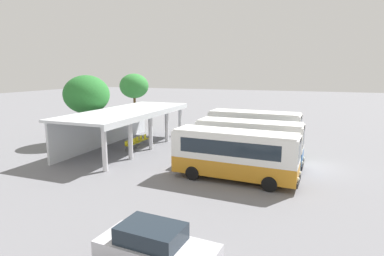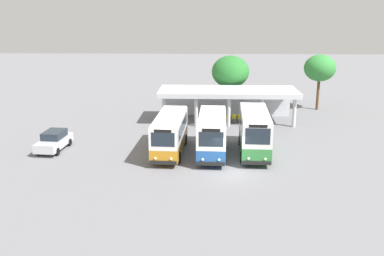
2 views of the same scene
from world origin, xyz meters
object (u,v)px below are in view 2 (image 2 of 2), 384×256
Objects in this scene: waiting_chair_second_from_end at (222,117)px; city_bus_second_in_row at (212,133)px; city_bus_nearest_orange at (170,132)px; waiting_chair_middle_seat at (228,118)px; city_bus_middle_cream at (254,131)px; waiting_chair_end_by_column at (216,117)px; waiting_chair_far_end_seat at (246,118)px; waiting_chair_fourth_seat at (234,117)px; parked_car_flank at (54,141)px; waiting_chair_fifth_seat at (240,118)px.

city_bus_second_in_row is at bearing -96.38° from waiting_chair_second_from_end.
city_bus_nearest_orange is 11.63m from waiting_chair_middle_seat.
city_bus_middle_cream is (6.87, -0.01, 0.19)m from city_bus_nearest_orange.
waiting_chair_end_by_column and waiting_chair_far_end_seat have the same top height.
city_bus_second_in_row reaches higher than waiting_chair_middle_seat.
waiting_chair_second_from_end is at bearing 177.92° from waiting_chair_far_end_seat.
waiting_chair_middle_seat is 1.87m from waiting_chair_far_end_seat.
waiting_chair_fourth_seat is at bearing 60.55° from city_bus_nearest_orange.
waiting_chair_end_by_column is (0.56, 10.61, -1.30)m from city_bus_second_in_row.
waiting_chair_far_end_seat is (16.95, 9.85, -0.31)m from parked_car_flank.
city_bus_second_in_row is at bearing -106.06° from waiting_chair_fifth_seat.
waiting_chair_fourth_seat is at bearing 0.57° from waiting_chair_end_by_column.
city_bus_nearest_orange reaches higher than waiting_chair_far_end_seat.
waiting_chair_end_by_column is 0.62m from waiting_chair_second_from_end.
waiting_chair_fourth_seat is (-1.00, 10.40, -1.43)m from city_bus_middle_cream.
city_bus_second_in_row is 3.45m from city_bus_middle_cream.
waiting_chair_fifth_seat is (1.24, 0.06, 0.00)m from waiting_chair_middle_seat.
waiting_chair_middle_seat is at bearing 63.04° from city_bus_nearest_orange.
waiting_chair_end_by_column is 1.00× the size of waiting_chair_far_end_seat.
city_bus_middle_cream is 8.76× the size of waiting_chair_end_by_column.
waiting_chair_middle_seat is (-1.63, 10.32, -1.43)m from city_bus_middle_cream.
waiting_chair_end_by_column and waiting_chair_middle_seat have the same top height.
waiting_chair_end_by_column is 1.00× the size of waiting_chair_middle_seat.
waiting_chair_end_by_column and waiting_chair_second_from_end have the same top height.
city_bus_nearest_orange is 1.04× the size of city_bus_second_in_row.
waiting_chair_fifth_seat is at bearing 92.11° from city_bus_middle_cream.
city_bus_nearest_orange is 9.89m from parked_car_flank.
waiting_chair_far_end_seat is at bearing 30.17° from parked_car_flank.
city_bus_middle_cream reaches higher than waiting_chair_fourth_seat.
city_bus_second_in_row reaches higher than waiting_chair_far_end_seat.
city_bus_nearest_orange is 9.25× the size of waiting_chair_fifth_seat.
waiting_chair_fourth_seat and waiting_chair_far_end_seat have the same top height.
waiting_chair_fifth_seat is at bearing -0.04° from waiting_chair_end_by_column.
city_bus_middle_cream is at bearing -74.53° from waiting_chair_end_by_column.
waiting_chair_fifth_seat is (0.62, -0.02, 0.00)m from waiting_chair_fourth_seat.
city_bus_middle_cream reaches higher than waiting_chair_second_from_end.
waiting_chair_fifth_seat is (2.49, -0.00, 0.00)m from waiting_chair_end_by_column.
waiting_chair_second_from_end is 1.00× the size of waiting_chair_far_end_seat.
city_bus_middle_cream is at bearing -81.04° from waiting_chair_middle_seat.
waiting_chair_far_end_seat is (3.11, -0.10, 0.00)m from waiting_chair_end_by_column.
city_bus_nearest_orange is 9.25× the size of waiting_chair_far_end_seat.
city_bus_nearest_orange is at bearing 176.04° from city_bus_second_in_row.
waiting_chair_end_by_column is 1.25m from waiting_chair_middle_seat.
waiting_chair_end_by_column is at bearing 35.71° from parked_car_flank.
city_bus_second_in_row is 1.02× the size of city_bus_middle_cream.
city_bus_nearest_orange is at bearing -116.96° from waiting_chair_middle_seat.
waiting_chair_second_from_end is at bearing -178.87° from waiting_chair_fourth_seat.
city_bus_nearest_orange is 6.87m from city_bus_middle_cream.
waiting_chair_second_from_end and waiting_chair_fourth_seat have the same top height.
waiting_chair_end_by_column is 1.87m from waiting_chair_fourth_seat.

